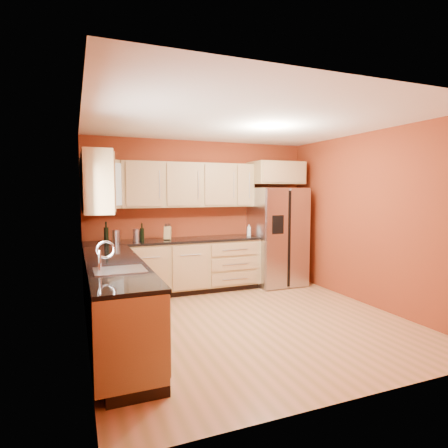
{
  "coord_description": "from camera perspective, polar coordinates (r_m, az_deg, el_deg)",
  "views": [
    {
      "loc": [
        -2.1,
        -4.34,
        1.72
      ],
      "look_at": [
        0.01,
        0.9,
        1.22
      ],
      "focal_mm": 30.0,
      "sensor_mm": 36.0,
      "label": 1
    }
  ],
  "objects": [
    {
      "name": "base_cabinets_left",
      "position": [
        4.54,
        -16.28,
        -11.53
      ],
      "size": [
        0.6,
        2.8,
        0.88
      ],
      "primitive_type": "cube",
      "color": "#A4864F",
      "rests_on": "floor"
    },
    {
      "name": "wall_right",
      "position": [
        5.99,
        21.41,
        0.66
      ],
      "size": [
        0.04,
        4.0,
        2.6
      ],
      "primitive_type": "cube",
      "color": "maroon",
      "rests_on": "floor"
    },
    {
      "name": "over_fridge_cabinet",
      "position": [
        6.96,
        7.89,
        7.7
      ],
      "size": [
        0.92,
        0.6,
        0.4
      ],
      "primitive_type": "cube",
      "color": "#A4864F",
      "rests_on": "wall_back"
    },
    {
      "name": "sink_faucet",
      "position": [
        3.91,
        -15.63,
        -4.7
      ],
      "size": [
        0.5,
        0.42,
        0.3
      ],
      "primitive_type": null,
      "color": "silver",
      "rests_on": "countertop_left"
    },
    {
      "name": "wall_left",
      "position": [
        4.36,
        -20.48,
        -0.8
      ],
      "size": [
        0.04,
        4.0,
        2.6
      ],
      "primitive_type": "cube",
      "color": "maroon",
      "rests_on": "floor"
    },
    {
      "name": "upper_cabinets_left",
      "position": [
        5.07,
        -19.01,
        5.95
      ],
      "size": [
        0.33,
        1.35,
        0.75
      ],
      "primitive_type": "cube",
      "color": "#A4864F",
      "rests_on": "wall_left"
    },
    {
      "name": "floor",
      "position": [
        5.12,
        3.82,
        -14.61
      ],
      "size": [
        4.0,
        4.0,
        0.0
      ],
      "primitive_type": "plane",
      "color": "#AC7B42",
      "rests_on": "ground"
    },
    {
      "name": "corner_upper_cabinet",
      "position": [
        6.03,
        -17.91,
        5.79
      ],
      "size": [
        0.67,
        0.67,
        0.75
      ],
      "primitive_type": "cube",
      "rotation": [
        0.0,
        0.0,
        0.79
      ],
      "color": "#A4864F",
      "rests_on": "wall_back"
    },
    {
      "name": "window",
      "position": [
        3.84,
        -20.1,
        2.21
      ],
      "size": [
        0.03,
        0.9,
        1.0
      ],
      "primitive_type": "cube",
      "color": "white",
      "rests_on": "wall_left"
    },
    {
      "name": "wine_bottle_b",
      "position": [
        6.13,
        -17.51,
        -1.17
      ],
      "size": [
        0.09,
        0.09,
        0.33
      ],
      "primitive_type": null,
      "rotation": [
        0.0,
        0.0,
        0.22
      ],
      "color": "black",
      "rests_on": "countertop_back"
    },
    {
      "name": "wall_back",
      "position": [
        6.69,
        -3.57,
        1.42
      ],
      "size": [
        4.0,
        0.04,
        2.6
      ],
      "primitive_type": "cube",
      "color": "maroon",
      "rests_on": "floor"
    },
    {
      "name": "wall_front",
      "position": [
        3.17,
        19.86,
        -2.85
      ],
      "size": [
        4.0,
        0.04,
        2.6
      ],
      "primitive_type": "cube",
      "color": "maroon",
      "rests_on": "floor"
    },
    {
      "name": "knife_block",
      "position": [
        6.26,
        -8.6,
        -1.37
      ],
      "size": [
        0.14,
        0.13,
        0.22
      ],
      "primitive_type": "cube",
      "rotation": [
        0.0,
        0.0,
        -0.42
      ],
      "color": "tan",
      "rests_on": "countertop_back"
    },
    {
      "name": "canister_right",
      "position": [
        6.14,
        -16.1,
        -1.77
      ],
      "size": [
        0.14,
        0.14,
        0.19
      ],
      "primitive_type": "cylinder",
      "rotation": [
        0.0,
        0.0,
        -0.3
      ],
      "color": "#ABACB0",
      "rests_on": "countertop_back"
    },
    {
      "name": "upper_cabinets_back",
      "position": [
        6.45,
        -5.26,
        5.94
      ],
      "size": [
        2.3,
        0.33,
        0.75
      ],
      "primitive_type": "cube",
      "color": "#A4864F",
      "rests_on": "wall_back"
    },
    {
      "name": "wine_bottle_a",
      "position": [
        6.1,
        -12.39,
        -1.24
      ],
      "size": [
        0.08,
        0.08,
        0.29
      ],
      "primitive_type": null,
      "rotation": [
        0.0,
        0.0,
        -0.36
      ],
      "color": "black",
      "rests_on": "countertop_back"
    },
    {
      "name": "soap_dispenser",
      "position": [
        6.71,
        3.81,
        -0.95
      ],
      "size": [
        0.08,
        0.08,
        0.2
      ],
      "primitive_type": "cylinder",
      "rotation": [
        0.0,
        0.0,
        0.23
      ],
      "color": "white",
      "rests_on": "countertop_back"
    },
    {
      "name": "ceiling",
      "position": [
        4.9,
        4.0,
        15.37
      ],
      "size": [
        4.0,
        4.0,
        0.0
      ],
      "primitive_type": "plane",
      "color": "white",
      "rests_on": "wall_back"
    },
    {
      "name": "canister_left",
      "position": [
        6.14,
        -13.16,
        -1.67
      ],
      "size": [
        0.15,
        0.15,
        0.2
      ],
      "primitive_type": "cylinder",
      "rotation": [
        0.0,
        0.0,
        0.36
      ],
      "color": "#ABACB0",
      "rests_on": "countertop_back"
    },
    {
      "name": "countertop_left",
      "position": [
        4.43,
        -16.3,
        -5.82
      ],
      "size": [
        0.62,
        2.8,
        0.04
      ],
      "primitive_type": "cube",
      "color": "black",
      "rests_on": "base_cabinets_left"
    },
    {
      "name": "refrigerator",
      "position": [
        6.94,
        8.08,
        -1.89
      ],
      "size": [
        0.9,
        0.75,
        1.78
      ],
      "primitive_type": "cube",
      "color": "#ABACB0",
      "rests_on": "floor"
    },
    {
      "name": "countertop_back",
      "position": [
        6.28,
        -7.43,
        -2.52
      ],
      "size": [
        2.9,
        0.62,
        0.04
      ],
      "primitive_type": "cube",
      "color": "black",
      "rests_on": "base_cabinets_back"
    },
    {
      "name": "base_cabinets_back",
      "position": [
        6.36,
        -7.41,
        -6.61
      ],
      "size": [
        2.9,
        0.6,
        0.88
      ],
      "primitive_type": "cube",
      "color": "#A4864F",
      "rests_on": "floor"
    }
  ]
}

